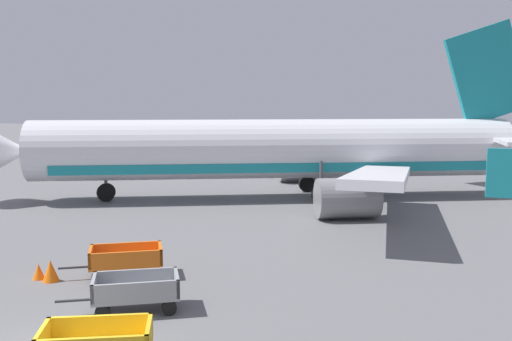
{
  "coord_description": "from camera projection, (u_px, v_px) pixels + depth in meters",
  "views": [
    {
      "loc": [
        8.73,
        -10.94,
        6.24
      ],
      "look_at": [
        0.11,
        15.15,
        2.8
      ],
      "focal_mm": 39.91,
      "sensor_mm": 36.0,
      "label": 1
    }
  ],
  "objects": [
    {
      "name": "baggage_cart_fourth_in_row",
      "position": [
        136.0,
        291.0,
        16.83
      ],
      "size": [
        3.45,
        2.46,
        1.07
      ],
      "color": "gray",
      "rests_on": "ground"
    },
    {
      "name": "traffic_cone_near_plane",
      "position": [
        51.0,
        271.0,
        19.6
      ],
      "size": [
        0.57,
        0.57,
        0.75
      ],
      "primitive_type": "cone",
      "color": "orange",
      "rests_on": "ground"
    },
    {
      "name": "baggage_cart_far_end",
      "position": [
        126.0,
        260.0,
        20.09
      ],
      "size": [
        3.43,
        2.48,
        1.07
      ],
      "color": "orange",
      "rests_on": "ground"
    },
    {
      "name": "traffic_cone_mid_apron",
      "position": [
        39.0,
        271.0,
        19.84
      ],
      "size": [
        0.42,
        0.42,
        0.55
      ],
      "primitive_type": "cone",
      "color": "orange",
      "rests_on": "ground"
    },
    {
      "name": "airplane",
      "position": [
        291.0,
        150.0,
        35.91
      ],
      "size": [
        35.68,
        29.25,
        11.34
      ],
      "color": "silver",
      "rests_on": "ground"
    }
  ]
}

